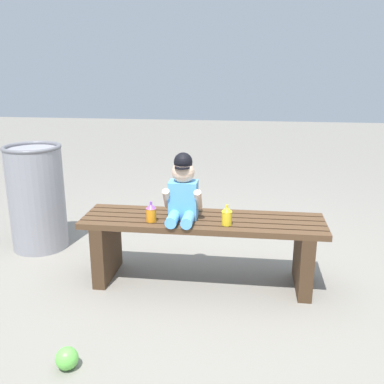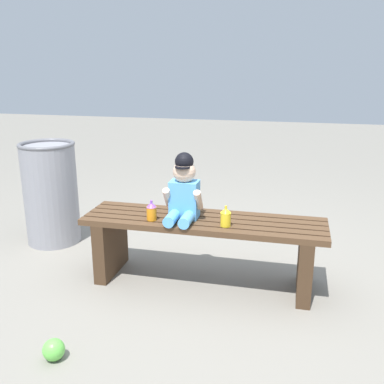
{
  "view_description": "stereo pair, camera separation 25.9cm",
  "coord_description": "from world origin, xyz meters",
  "views": [
    {
      "loc": [
        0.26,
        -2.52,
        1.34
      ],
      "look_at": [
        -0.06,
        -0.05,
        0.61
      ],
      "focal_mm": 41.28,
      "sensor_mm": 36.0,
      "label": 1
    },
    {
      "loc": [
        0.51,
        -2.47,
        1.34
      ],
      "look_at": [
        -0.06,
        -0.05,
        0.61
      ],
      "focal_mm": 41.28,
      "sensor_mm": 36.0,
      "label": 2
    }
  ],
  "objects": [
    {
      "name": "ground_plane",
      "position": [
        0.0,
        0.0,
        0.0
      ],
      "size": [
        16.0,
        16.0,
        0.0
      ],
      "primitive_type": "plane",
      "color": "gray"
    },
    {
      "name": "child_figure",
      "position": [
        -0.12,
        -0.02,
        0.6
      ],
      "size": [
        0.23,
        0.27,
        0.4
      ],
      "color": "#59A5E5",
      "rests_on": "park_bench"
    },
    {
      "name": "park_bench",
      "position": [
        0.0,
        0.0,
        0.28
      ],
      "size": [
        1.47,
        0.39,
        0.43
      ],
      "color": "#513823",
      "rests_on": "ground_plane"
    },
    {
      "name": "toy_ball",
      "position": [
        -0.52,
        -0.9,
        0.05
      ],
      "size": [
        0.1,
        0.1,
        0.1
      ],
      "primitive_type": "sphere",
      "color": "#66CC4C",
      "rests_on": "ground_plane"
    },
    {
      "name": "sippy_cup_left",
      "position": [
        -0.3,
        -0.09,
        0.48
      ],
      "size": [
        0.06,
        0.06,
        0.12
      ],
      "color": "orange",
      "rests_on": "park_bench"
    },
    {
      "name": "trash_bin",
      "position": [
        -1.26,
        0.39,
        0.39
      ],
      "size": [
        0.41,
        0.41,
        0.77
      ],
      "color": "gray",
      "rests_on": "ground_plane"
    },
    {
      "name": "sippy_cup_right",
      "position": [
        0.15,
        -0.09,
        0.48
      ],
      "size": [
        0.06,
        0.06,
        0.12
      ],
      "color": "yellow",
      "rests_on": "park_bench"
    }
  ]
}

